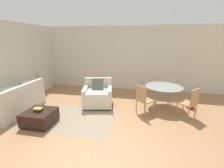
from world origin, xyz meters
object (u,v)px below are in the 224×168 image
book_stack (38,110)px  potted_plant_small (191,103)px  ottoman (40,117)px  potted_plant (40,91)px  dining_chair_near_left (143,98)px  dining_chair_near_right (190,101)px  tv_remote_primary (46,112)px  dining_table (164,88)px  armchair (98,95)px  couch (17,103)px

book_stack → potted_plant_small: 4.62m
ottoman → book_stack: 0.22m
potted_plant → dining_chair_near_left: (3.92, -0.66, 0.27)m
dining_chair_near_left → dining_chair_near_right: same height
potted_plant_small → dining_chair_near_left: bearing=-154.6°
potted_plant_small → tv_remote_primary: bearing=-155.1°
dining_table → armchair: bearing=-173.7°
ottoman → dining_chair_near_left: (2.66, 1.09, 0.31)m
potted_plant_small → armchair: bearing=-173.7°
potted_plant_small → ottoman: bearing=-156.5°
tv_remote_primary → potted_plant_small: size_ratio=0.21×
dining_table → dining_chair_near_right: dining_chair_near_right is taller
book_stack → potted_plant: bearing=125.3°
armchair → book_stack: armchair is taller
armchair → ottoman: bearing=-127.6°
tv_remote_primary → dining_chair_near_right: dining_chair_near_right is taller
tv_remote_primary → potted_plant_small: potted_plant_small is taller
dining_chair_near_left → dining_chair_near_right: size_ratio=1.00×
couch → dining_table: size_ratio=1.49×
couch → potted_plant_small: size_ratio=2.70×
armchair → potted_plant: potted_plant is taller
dining_chair_near_left → ottoman: bearing=-157.7°
dining_chair_near_left → potted_plant_small: (1.55, 0.74, -0.34)m
tv_remote_primary → potted_plant: bearing=129.6°
tv_remote_primary → potted_plant_small: 4.42m
armchair → dining_table: (2.15, 0.24, 0.30)m
dining_chair_near_right → armchair: bearing=171.8°
couch → armchair: 2.48m
tv_remote_primary → dining_table: bearing=29.7°
ottoman → dining_chair_near_right: size_ratio=0.82×
couch → ottoman: bearing=-24.1°
armchair → book_stack: 1.90m
dining_chair_near_left → couch: bearing=-171.1°
ottoman → tv_remote_primary: 0.28m
book_stack → dining_chair_near_right: size_ratio=0.24×
couch → dining_table: 4.61m
couch → dining_chair_near_right: (5.07, 0.59, 0.21)m
dining_table → couch: bearing=-164.4°
couch → dining_chair_near_right: size_ratio=1.94×
dining_table → dining_chair_near_right: 0.92m
potted_plant → couch: bearing=-84.0°
couch → dining_chair_near_left: size_ratio=1.94×
dining_chair_near_left → dining_table: bearing=45.0°
dining_chair_near_right → dining_chair_near_left: bearing=-180.0°
armchair → couch: bearing=-156.4°
couch → armchair: size_ratio=1.58×
tv_remote_primary → dining_chair_near_left: bearing=24.6°
ottoman → potted_plant_small: bearing=23.5°
couch → book_stack: couch is taller
dining_table → tv_remote_primary: bearing=-150.3°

